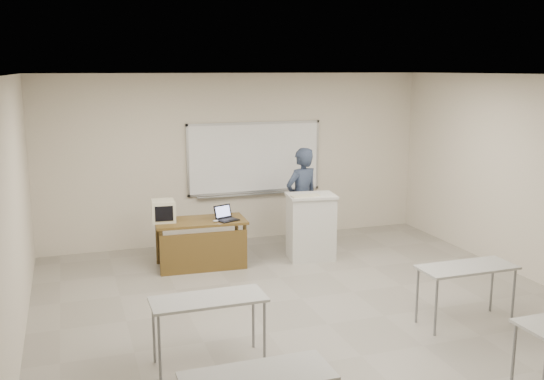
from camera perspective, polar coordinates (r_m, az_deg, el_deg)
name	(u,v)px	position (r m, az deg, el deg)	size (l,w,h in m)	color
floor	(328,324)	(7.63, 5.30, -12.49)	(7.00, 8.00, 0.01)	gray
whiteboard	(255,159)	(10.92, -1.64, 2.96)	(2.48, 0.10, 1.31)	white
student_desks	(385,314)	(6.26, 10.56, -11.43)	(4.40, 2.20, 0.73)	#979792
instructor_desk	(202,235)	(9.49, -6.60, -4.21)	(1.41, 0.70, 0.75)	brown
podium	(311,227)	(9.92, 3.68, -3.46)	(0.76, 0.56, 1.08)	silver
crt_monitor	(163,211)	(9.53, -10.19, -1.94)	(0.36, 0.41, 0.34)	beige
laptop	(227,216)	(9.50, -4.25, -2.50)	(0.31, 0.28, 0.23)	black
mouse	(216,221)	(9.39, -5.32, -2.92)	(0.09, 0.06, 0.03)	silver
keyboard	(305,196)	(9.63, 3.17, -0.55)	(0.46, 0.15, 0.03)	beige
presenter	(302,199)	(10.33, 2.82, -0.88)	(0.65, 0.43, 1.77)	black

